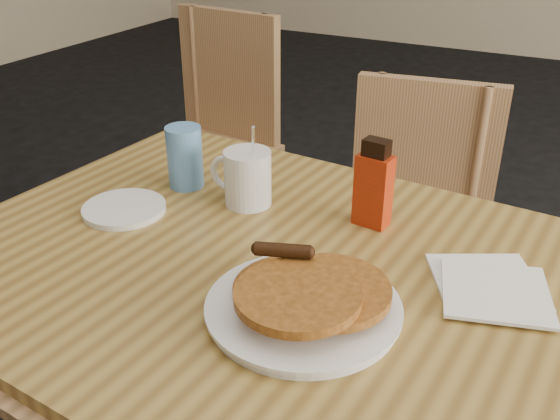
% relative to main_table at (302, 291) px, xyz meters
% --- Properties ---
extents(main_table, '(1.39, 0.99, 0.75)m').
position_rel_main_table_xyz_m(main_table, '(0.00, 0.00, 0.00)').
color(main_table, olive).
rests_on(main_table, floor).
extents(chair_main_far, '(0.45, 0.45, 0.87)m').
position_rel_main_table_xyz_m(chair_main_far, '(-0.01, 0.71, -0.19)').
color(chair_main_far, tan).
rests_on(chair_main_far, floor).
extents(chair_wall_extra, '(0.46, 0.46, 0.93)m').
position_rel_main_table_xyz_m(chair_wall_extra, '(-0.84, 1.01, -0.15)').
color(chair_wall_extra, tan).
rests_on(chair_wall_extra, floor).
extents(pancake_plate, '(0.29, 0.29, 0.09)m').
position_rel_main_table_xyz_m(pancake_plate, '(0.05, -0.10, 0.06)').
color(pancake_plate, white).
rests_on(pancake_plate, main_table).
extents(coffee_mug, '(0.13, 0.09, 0.18)m').
position_rel_main_table_xyz_m(coffee_mug, '(-0.21, 0.17, 0.10)').
color(coffee_mug, white).
rests_on(coffee_mug, main_table).
extents(syrup_bottle, '(0.07, 0.05, 0.17)m').
position_rel_main_table_xyz_m(syrup_bottle, '(0.04, 0.21, 0.12)').
color(syrup_bottle, maroon).
rests_on(syrup_bottle, main_table).
extents(napkin_stack, '(0.23, 0.24, 0.01)m').
position_rel_main_table_xyz_m(napkin_stack, '(0.29, 0.09, 0.05)').
color(napkin_stack, white).
rests_on(napkin_stack, main_table).
extents(blue_tumbler, '(0.10, 0.10, 0.13)m').
position_rel_main_table_xyz_m(blue_tumbler, '(-0.36, 0.18, 0.11)').
color(blue_tumbler, '#568DC9').
rests_on(blue_tumbler, main_table).
extents(side_saucer, '(0.19, 0.19, 0.01)m').
position_rel_main_table_xyz_m(side_saucer, '(-0.40, 0.03, 0.05)').
color(side_saucer, white).
rests_on(side_saucer, main_table).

